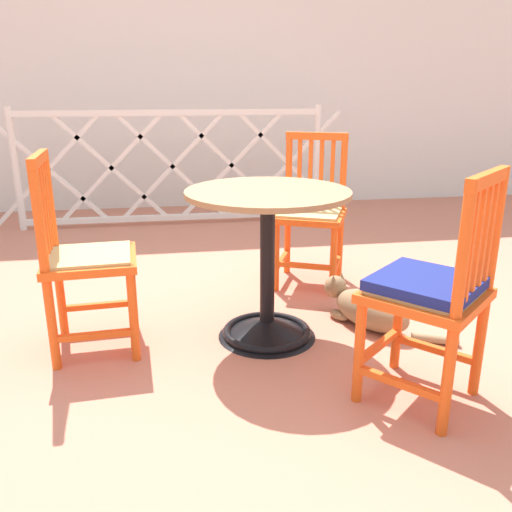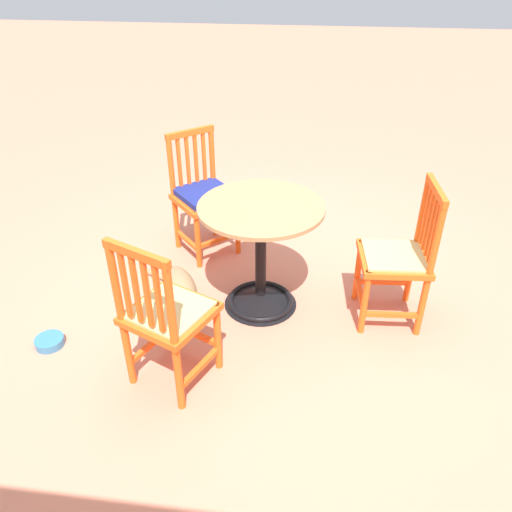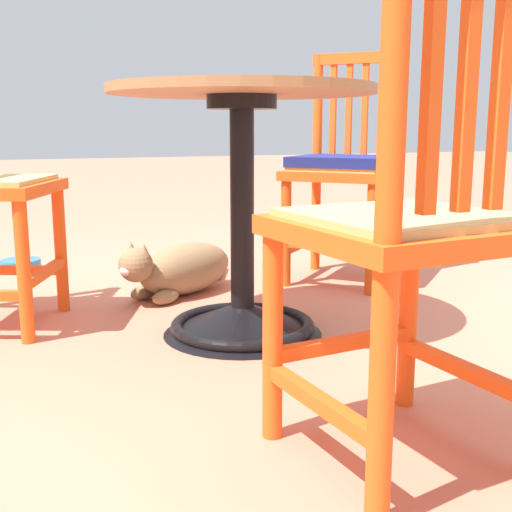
# 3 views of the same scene
# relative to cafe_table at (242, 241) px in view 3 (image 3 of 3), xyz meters

# --- Properties ---
(ground_plane) EXTENTS (24.00, 24.00, 0.00)m
(ground_plane) POSITION_rel_cafe_table_xyz_m (-0.04, -0.06, -0.28)
(ground_plane) COLOR #C6755B
(cafe_table) EXTENTS (0.76, 0.76, 0.73)m
(cafe_table) POSITION_rel_cafe_table_xyz_m (0.00, 0.00, 0.00)
(cafe_table) COLOR black
(cafe_table) RESTS_ON ground_plane
(orange_chair_near_fence) EXTENTS (0.43, 0.43, 0.91)m
(orange_chair_near_fence) POSITION_rel_cafe_table_xyz_m (-0.83, 0.01, 0.15)
(orange_chair_near_fence) COLOR #EA5619
(orange_chair_near_fence) RESTS_ON ground_plane
(orange_chair_at_corner) EXTENTS (0.56, 0.56, 0.91)m
(orange_chair_at_corner) POSITION_rel_cafe_table_xyz_m (0.50, -0.64, 0.16)
(orange_chair_at_corner) COLOR #EA5619
(orange_chair_at_corner) RESTS_ON ground_plane
(tabby_cat) EXTENTS (0.54, 0.57, 0.23)m
(tabby_cat) POSITION_rel_cafe_table_xyz_m (0.52, 0.04, -0.19)
(tabby_cat) COLOR #8E704C
(tabby_cat) RESTS_ON ground_plane
(pet_water_bowl) EXTENTS (0.17, 0.17, 0.05)m
(pet_water_bowl) POSITION_rel_cafe_table_xyz_m (1.20, 0.56, -0.26)
(pet_water_bowl) COLOR teal
(pet_water_bowl) RESTS_ON ground_plane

